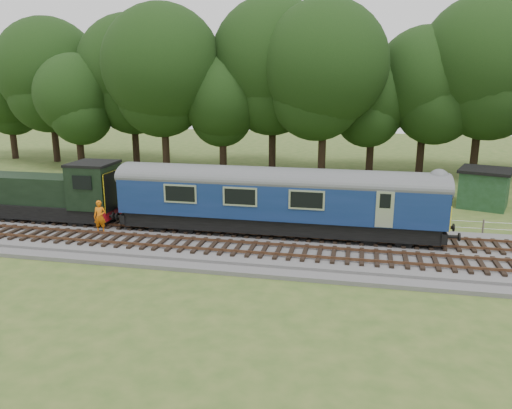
# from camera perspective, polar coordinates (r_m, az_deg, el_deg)

# --- Properties ---
(ground) EXTENTS (120.00, 120.00, 0.00)m
(ground) POSITION_cam_1_polar(r_m,az_deg,el_deg) (28.34, -6.80, -4.29)
(ground) COLOR #395620
(ground) RESTS_ON ground
(ballast) EXTENTS (70.00, 7.00, 0.35)m
(ballast) POSITION_cam_1_polar(r_m,az_deg,el_deg) (28.28, -6.81, -3.95)
(ballast) COLOR #4C4C4F
(ballast) RESTS_ON ground
(track_north) EXTENTS (67.20, 2.40, 0.21)m
(track_north) POSITION_cam_1_polar(r_m,az_deg,el_deg) (29.48, -5.96, -2.68)
(track_north) COLOR black
(track_north) RESTS_ON ballast
(track_south) EXTENTS (67.20, 2.40, 0.21)m
(track_south) POSITION_cam_1_polar(r_m,az_deg,el_deg) (26.78, -7.91, -4.51)
(track_south) COLOR black
(track_south) RESTS_ON ballast
(fence) EXTENTS (64.00, 0.12, 1.00)m
(fence) POSITION_cam_1_polar(r_m,az_deg,el_deg) (32.43, -4.29, -1.81)
(fence) COLOR #6B6054
(fence) RESTS_ON ground
(tree_line) EXTENTS (70.00, 8.00, 18.00)m
(tree_line) POSITION_cam_1_polar(r_m,az_deg,el_deg) (49.04, 1.36, 3.76)
(tree_line) COLOR black
(tree_line) RESTS_ON ground
(dmu_railcar) EXTENTS (18.05, 2.86, 3.88)m
(dmu_railcar) POSITION_cam_1_polar(r_m,az_deg,el_deg) (27.91, 2.45, 1.08)
(dmu_railcar) COLOR black
(dmu_railcar) RESTS_ON ground
(shunter_loco) EXTENTS (8.91, 2.60, 3.38)m
(shunter_loco) POSITION_cam_1_polar(r_m,az_deg,el_deg) (33.22, -21.99, 1.07)
(shunter_loco) COLOR black
(shunter_loco) RESTS_ON ground
(worker) EXTENTS (0.77, 0.58, 1.89)m
(worker) POSITION_cam_1_polar(r_m,az_deg,el_deg) (29.77, -17.42, -1.34)
(worker) COLOR orange
(worker) RESTS_ON ballast
(shed) EXTENTS (4.28, 4.28, 2.76)m
(shed) POSITION_cam_1_polar(r_m,az_deg,el_deg) (38.93, 24.62, 1.76)
(shed) COLOR #1A3A1B
(shed) RESTS_ON ground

